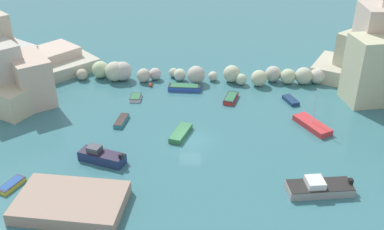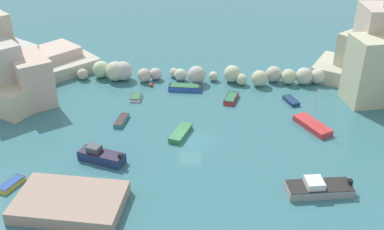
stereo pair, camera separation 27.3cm
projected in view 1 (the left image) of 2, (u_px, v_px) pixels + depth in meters
name	position (u px, v px, depth m)	size (l,w,h in m)	color
cove_water	(190.00, 140.00, 50.19)	(160.00, 160.00, 0.00)	#39737B
cliff_headland_left	(4.00, 65.00, 60.38)	(19.94, 21.62, 10.31)	beige
rock_breakwater	(202.00, 74.00, 63.13)	(36.14, 4.12, 2.76)	beige
stone_dock	(71.00, 202.00, 40.07)	(9.50, 5.96, 1.19)	tan
channel_buoy	(151.00, 85.00, 62.07)	(0.53, 0.53, 0.53)	#E04C28
moored_boat_0	(231.00, 98.00, 58.49)	(2.14, 3.49, 0.57)	red
moored_boat_1	(101.00, 156.00, 46.34)	(5.14, 3.13, 1.66)	navy
moored_boat_2	(319.00, 188.00, 42.00)	(6.34, 2.99, 1.49)	gray
moored_boat_3	(312.00, 125.00, 52.43)	(4.07, 5.22, 5.03)	#CE3638
moored_boat_4	(291.00, 100.00, 58.09)	(2.01, 2.86, 0.49)	navy
moored_boat_5	(121.00, 121.00, 53.48)	(1.41, 3.25, 0.48)	teal
moored_boat_6	(181.00, 133.00, 50.92)	(2.53, 4.23, 0.61)	#387D4D
moored_boat_7	(136.00, 97.00, 58.82)	(1.42, 2.22, 0.44)	white
moored_boat_8	(12.00, 185.00, 42.83)	(2.11, 2.96, 0.49)	gold
moored_boat_9	(184.00, 87.00, 61.13)	(4.43, 1.67, 0.70)	#3054B8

